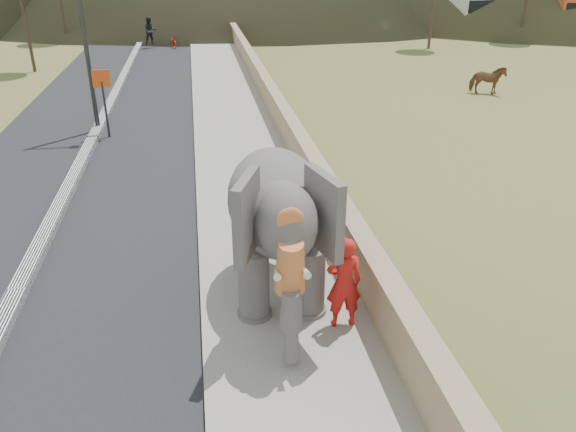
# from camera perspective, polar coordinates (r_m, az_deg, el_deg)

# --- Properties ---
(ground) EXTENTS (160.00, 160.00, 0.00)m
(ground) POSITION_cam_1_polar(r_m,az_deg,el_deg) (11.37, -1.26, -7.16)
(ground) COLOR olive
(ground) RESTS_ON ground
(road) EXTENTS (7.00, 120.00, 0.03)m
(road) POSITION_cam_1_polar(r_m,az_deg,el_deg) (20.75, -19.25, 6.96)
(road) COLOR black
(road) RESTS_ON ground
(median) EXTENTS (0.35, 120.00, 0.22)m
(median) POSITION_cam_1_polar(r_m,az_deg,el_deg) (20.72, -19.29, 7.20)
(median) COLOR black
(median) RESTS_ON ground
(walkway) EXTENTS (3.00, 120.00, 0.15)m
(walkway) POSITION_cam_1_polar(r_m,az_deg,el_deg) (20.44, -5.27, 8.20)
(walkway) COLOR #9E9687
(walkway) RESTS_ON ground
(parapet) EXTENTS (0.30, 120.00, 1.10)m
(parapet) POSITION_cam_1_polar(r_m,az_deg,el_deg) (20.47, -0.65, 9.72)
(parapet) COLOR tan
(parapet) RESTS_ON ground
(signboard) EXTENTS (0.60, 0.08, 2.40)m
(signboard) POSITION_cam_1_polar(r_m,az_deg,el_deg) (20.88, -18.27, 11.88)
(signboard) COLOR #2D2D33
(signboard) RESTS_ON ground
(cow) EXTENTS (1.68, 1.14, 1.30)m
(cow) POSITION_cam_1_polar(r_m,az_deg,el_deg) (28.11, 19.60, 12.88)
(cow) COLOR brown
(cow) RESTS_ON ground
(distant_car) EXTENTS (4.56, 3.15, 1.44)m
(distant_car) POSITION_cam_1_polar(r_m,az_deg,el_deg) (49.26, 13.84, 18.58)
(distant_car) COLOR #B9B9C1
(distant_car) RESTS_ON ground
(bus_white) EXTENTS (11.25, 4.12, 3.10)m
(bus_white) POSITION_cam_1_polar(r_m,az_deg,el_deg) (51.68, 22.06, 18.76)
(bus_white) COLOR white
(bus_white) RESTS_ON ground
(elephant_and_man) EXTENTS (2.35, 4.06, 2.88)m
(elephant_and_man) POSITION_cam_1_polar(r_m,az_deg,el_deg) (10.37, -1.04, -0.55)
(elephant_and_man) COLOR #655F5B
(elephant_and_man) RESTS_ON ground
(motorcyclist) EXTENTS (2.40, 1.73, 2.03)m
(motorcyclist) POSITION_cam_1_polar(r_m,az_deg,el_deg) (40.51, -12.83, 17.45)
(motorcyclist) COLOR maroon
(motorcyclist) RESTS_ON ground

